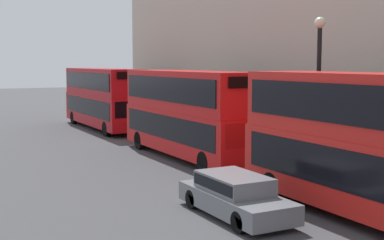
# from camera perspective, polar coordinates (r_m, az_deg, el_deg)

# --- Properties ---
(bus_second_in_queue) EXTENTS (2.59, 10.78, 4.42)m
(bus_second_in_queue) POSITION_cam_1_polar(r_m,az_deg,el_deg) (26.92, -0.39, 1.02)
(bus_second_in_queue) COLOR red
(bus_second_in_queue) RESTS_ON ground
(bus_third_in_queue) EXTENTS (2.59, 11.31, 4.41)m
(bus_third_in_queue) POSITION_cam_1_polar(r_m,az_deg,el_deg) (39.57, -9.47, 2.57)
(bus_third_in_queue) COLOR #A80F14
(bus_third_in_queue) RESTS_ON ground
(car_hatchback) EXTENTS (1.79, 4.52, 1.33)m
(car_hatchback) POSITION_cam_1_polar(r_m,az_deg,el_deg) (17.05, 4.62, -7.90)
(car_hatchback) COLOR slate
(car_hatchback) RESTS_ON ground
(street_lamp) EXTENTS (0.44, 0.44, 6.62)m
(street_lamp) POSITION_cam_1_polar(r_m,az_deg,el_deg) (21.82, 13.35, 3.98)
(street_lamp) COLOR black
(street_lamp) RESTS_ON ground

